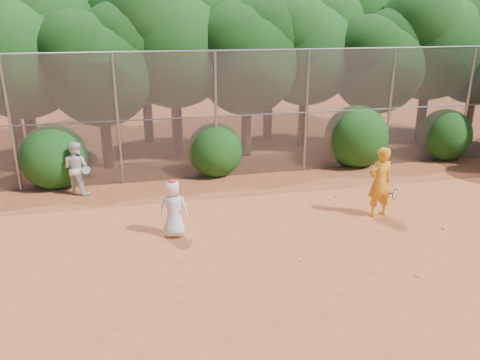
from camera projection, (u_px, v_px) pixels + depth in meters
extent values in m
plane|color=#AB4E26|center=(310.00, 263.00, 10.04)|extent=(80.00, 80.00, 0.00)
cylinder|color=gray|center=(11.00, 126.00, 13.46)|extent=(0.09, 0.09, 4.00)
cylinder|color=gray|center=(118.00, 121.00, 14.07)|extent=(0.09, 0.09, 4.00)
cylinder|color=gray|center=(216.00, 116.00, 14.68)|extent=(0.09, 0.09, 4.00)
cylinder|color=gray|center=(306.00, 112.00, 15.29)|extent=(0.09, 0.09, 4.00)
cylinder|color=gray|center=(390.00, 109.00, 15.90)|extent=(0.09, 0.09, 4.00)
cylinder|color=gray|center=(467.00, 105.00, 16.51)|extent=(0.09, 0.09, 4.00)
cylinder|color=gray|center=(247.00, 50.00, 14.21)|extent=(20.00, 0.05, 0.05)
cylinder|color=gray|center=(247.00, 115.00, 14.88)|extent=(20.00, 0.04, 0.04)
cube|color=slate|center=(247.00, 115.00, 14.88)|extent=(20.00, 0.02, 4.00)
cylinder|color=black|center=(31.00, 131.00, 16.01)|extent=(0.38, 0.38, 2.52)
sphere|color=#124310|center=(20.00, 57.00, 15.18)|extent=(4.03, 4.03, 4.03)
sphere|color=#124310|center=(44.00, 24.00, 15.37)|extent=(3.23, 3.23, 3.23)
cylinder|color=black|center=(106.00, 137.00, 15.93)|extent=(0.36, 0.36, 2.17)
sphere|color=black|center=(100.00, 73.00, 15.21)|extent=(3.47, 3.47, 3.47)
sphere|color=black|center=(120.00, 45.00, 15.38)|extent=(2.78, 2.78, 2.78)
sphere|color=black|center=(77.00, 52.00, 14.62)|extent=(2.60, 2.60, 2.60)
cylinder|color=black|center=(177.00, 120.00, 17.28)|extent=(0.39, 0.39, 2.66)
sphere|color=#124310|center=(173.00, 47.00, 16.40)|extent=(4.26, 4.26, 4.26)
sphere|color=#124310|center=(195.00, 15.00, 16.60)|extent=(3.40, 3.40, 3.40)
sphere|color=#124310|center=(151.00, 22.00, 15.67)|extent=(3.19, 3.19, 3.19)
cylinder|color=black|center=(246.00, 125.00, 17.30)|extent=(0.37, 0.37, 2.27)
sphere|color=black|center=(247.00, 64.00, 16.55)|extent=(3.64, 3.64, 3.64)
sphere|color=black|center=(264.00, 36.00, 16.72)|extent=(2.91, 2.91, 2.91)
sphere|color=black|center=(230.00, 43.00, 15.92)|extent=(2.73, 2.73, 2.73)
cylinder|color=black|center=(303.00, 116.00, 18.51)|extent=(0.38, 0.38, 2.45)
sphere|color=#124310|center=(306.00, 53.00, 17.70)|extent=(3.92, 3.92, 3.92)
sphere|color=#124310|center=(323.00, 26.00, 17.89)|extent=(3.14, 3.14, 3.14)
sphere|color=#124310|center=(292.00, 32.00, 17.03)|extent=(2.94, 2.94, 2.94)
cylinder|color=black|center=(373.00, 123.00, 18.16)|extent=(0.36, 0.36, 2.10)
sphere|color=black|center=(378.00, 68.00, 17.47)|extent=(3.36, 3.36, 3.36)
sphere|color=black|center=(392.00, 44.00, 17.63)|extent=(2.69, 2.69, 2.69)
sphere|color=black|center=(368.00, 51.00, 16.89)|extent=(2.52, 2.52, 2.52)
cylinder|color=black|center=(422.00, 111.00, 19.14)|extent=(0.39, 0.39, 2.59)
sphere|color=#124310|center=(431.00, 46.00, 18.28)|extent=(4.14, 4.14, 4.14)
sphere|color=#124310|center=(447.00, 18.00, 18.48)|extent=(3.32, 3.32, 3.32)
sphere|color=#124310|center=(421.00, 24.00, 17.57)|extent=(3.11, 3.11, 3.11)
cylinder|color=black|center=(469.00, 113.00, 19.32)|extent=(0.37, 0.37, 2.31)
sphere|color=black|center=(479.00, 57.00, 18.55)|extent=(3.70, 3.70, 3.70)
sphere|color=black|center=(472.00, 38.00, 17.92)|extent=(2.77, 2.77, 2.77)
cylinder|color=black|center=(15.00, 117.00, 17.90)|extent=(0.39, 0.39, 2.62)
sphere|color=#124310|center=(4.00, 47.00, 17.03)|extent=(4.20, 4.20, 4.20)
sphere|color=#124310|center=(26.00, 17.00, 17.24)|extent=(3.36, 3.36, 3.36)
cylinder|color=black|center=(147.00, 108.00, 19.07)|extent=(0.40, 0.40, 2.80)
sphere|color=#124310|center=(143.00, 38.00, 18.15)|extent=(4.48, 4.48, 4.48)
sphere|color=#124310|center=(163.00, 8.00, 18.36)|extent=(3.58, 3.58, 3.58)
sphere|color=#124310|center=(120.00, 14.00, 17.38)|extent=(3.36, 3.36, 3.36)
cylinder|color=black|center=(268.00, 108.00, 19.77)|extent=(0.38, 0.38, 2.52)
sphere|color=#124310|center=(269.00, 48.00, 18.94)|extent=(4.03, 4.03, 4.03)
sphere|color=#124310|center=(286.00, 21.00, 19.13)|extent=(3.23, 3.23, 3.23)
sphere|color=#124310|center=(254.00, 27.00, 18.24)|extent=(3.02, 3.02, 3.02)
cylinder|color=black|center=(360.00, 99.00, 21.20)|extent=(0.40, 0.40, 2.73)
sphere|color=#124310|center=(365.00, 38.00, 20.30)|extent=(4.37, 4.37, 4.37)
sphere|color=#124310|center=(381.00, 11.00, 20.51)|extent=(3.49, 3.49, 3.49)
sphere|color=#124310|center=(354.00, 17.00, 19.55)|extent=(3.28, 3.28, 3.28)
sphere|color=#124310|center=(54.00, 154.00, 14.28)|extent=(2.00, 2.00, 2.00)
sphere|color=#124310|center=(215.00, 148.00, 15.33)|extent=(1.80, 1.80, 1.80)
sphere|color=#124310|center=(356.00, 134.00, 16.28)|extent=(2.20, 2.20, 2.20)
sphere|color=#124310|center=(445.00, 133.00, 17.04)|extent=(1.90, 1.90, 1.90)
imported|color=orange|center=(380.00, 182.00, 12.08)|extent=(0.73, 0.52, 1.88)
torus|color=black|center=(395.00, 194.00, 12.07)|extent=(0.26, 0.21, 0.30)
cylinder|color=black|center=(387.00, 192.00, 12.20)|extent=(0.20, 0.24, 0.03)
imported|color=white|center=(173.00, 209.00, 11.05)|extent=(0.78, 0.60, 1.41)
ellipsoid|color=red|center=(172.00, 182.00, 10.82)|extent=(0.22, 0.22, 0.13)
sphere|color=#CDD827|center=(187.00, 205.00, 10.88)|extent=(0.07, 0.07, 0.07)
imported|color=white|center=(76.00, 168.00, 13.67)|extent=(0.98, 0.92, 1.59)
torus|color=black|center=(86.00, 170.00, 13.45)|extent=(0.32, 0.25, 0.24)
cylinder|color=black|center=(88.00, 173.00, 13.65)|extent=(0.05, 0.23, 0.21)
sphere|color=#CDD827|center=(443.00, 228.00, 11.58)|extent=(0.07, 0.07, 0.07)
sphere|color=#CDD827|center=(336.00, 196.00, 13.61)|extent=(0.07, 0.07, 0.07)
sphere|color=#CDD827|center=(416.00, 276.00, 9.50)|extent=(0.07, 0.07, 0.07)
sphere|color=#CDD827|center=(300.00, 260.00, 10.08)|extent=(0.07, 0.07, 0.07)
sphere|color=#CDD827|center=(392.00, 185.00, 14.50)|extent=(0.07, 0.07, 0.07)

